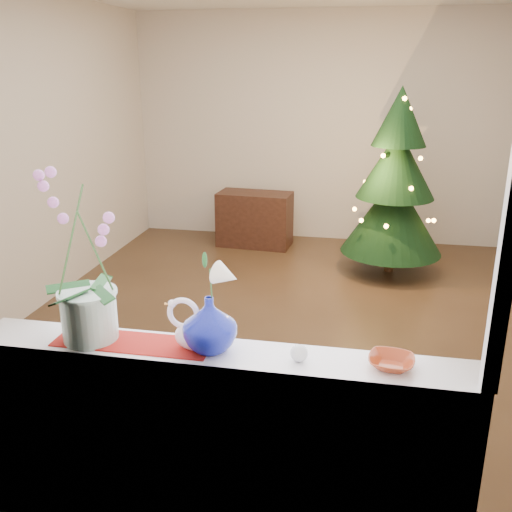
{
  "coord_description": "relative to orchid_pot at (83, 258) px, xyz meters",
  "views": [
    {
      "loc": [
        0.58,
        -4.47,
        2.08
      ],
      "look_at": [
        -0.02,
        -1.4,
        1.03
      ],
      "focal_mm": 40.0,
      "sensor_mm": 36.0,
      "label": 1
    }
  ],
  "objects": [
    {
      "name": "wall_back",
      "position": [
        0.58,
        4.87,
        0.05
      ],
      "size": [
        4.5,
        0.1,
        2.7
      ],
      "primitive_type": "cube",
      "color": "beige",
      "rests_on": "ground"
    },
    {
      "name": "windowsill",
      "position": [
        0.58,
        -0.0,
        -0.4
      ],
      "size": [
        2.2,
        0.26,
        0.04
      ],
      "primitive_type": "cube",
      "color": "white",
      "rests_on": "window_apron"
    },
    {
      "name": "amber_dish",
      "position": [
        1.3,
        0.0,
        -0.36
      ],
      "size": [
        0.18,
        0.18,
        0.04
      ],
      "primitive_type": "imported",
      "rotation": [
        0.0,
        0.0,
        -0.12
      ],
      "color": "maroon",
      "rests_on": "windowsill"
    },
    {
      "name": "runner",
      "position": [
        0.2,
        -0.0,
        -0.38
      ],
      "size": [
        0.7,
        0.2,
        0.01
      ],
      "primitive_type": "cube",
      "color": "maroon",
      "rests_on": "windowsill"
    },
    {
      "name": "paperweight",
      "position": [
        0.93,
        -0.02,
        -0.35
      ],
      "size": [
        0.09,
        0.09,
        0.07
      ],
      "primitive_type": "sphere",
      "rotation": [
        0.0,
        0.0,
        -0.25
      ],
      "color": "silver",
      "rests_on": "windowsill"
    },
    {
      "name": "wall_front",
      "position": [
        0.58,
        -0.13,
        0.05
      ],
      "size": [
        4.5,
        0.1,
        2.7
      ],
      "primitive_type": "cube",
      "color": "beige",
      "rests_on": "ground"
    },
    {
      "name": "blue_vase",
      "position": [
        0.55,
        0.0,
        -0.24
      ],
      "size": [
        0.3,
        0.3,
        0.28
      ],
      "primitive_type": "imported",
      "rotation": [
        0.0,
        0.0,
        -0.14
      ],
      "color": "#070F68",
      "rests_on": "windowsill"
    },
    {
      "name": "side_table",
      "position": [
        -0.13,
        4.4,
        -0.98
      ],
      "size": [
        0.89,
        0.5,
        0.65
      ],
      "primitive_type": "cube",
      "rotation": [
        0.0,
        0.0,
        -0.08
      ],
      "color": "black",
      "rests_on": "ground"
    },
    {
      "name": "lily",
      "position": [
        0.55,
        0.0,
        0.0
      ],
      "size": [
        0.15,
        0.09,
        0.21
      ],
      "primitive_type": null,
      "color": "silver",
      "rests_on": "blue_vase"
    },
    {
      "name": "window_frame",
      "position": [
        0.58,
        -0.1,
        0.4
      ],
      "size": [
        2.22,
        0.06,
        1.6
      ],
      "primitive_type": null,
      "color": "white",
      "rests_on": "windowsill"
    },
    {
      "name": "swan",
      "position": [
        0.49,
        0.0,
        -0.27
      ],
      "size": [
        0.27,
        0.16,
        0.22
      ],
      "primitive_type": null,
      "rotation": [
        0.0,
        0.0,
        -0.18
      ],
      "color": "silver",
      "rests_on": "windowsill"
    },
    {
      "name": "window_apron",
      "position": [
        0.58,
        -0.09,
        -0.86
      ],
      "size": [
        2.2,
        0.08,
        0.88
      ],
      "primitive_type": "cube",
      "color": "white",
      "rests_on": "ground"
    },
    {
      "name": "xmas_tree",
      "position": [
        1.45,
        3.76,
        -0.35
      ],
      "size": [
        1.13,
        1.13,
        1.9
      ],
      "primitive_type": null,
      "rotation": [
        0.0,
        0.0,
        0.1
      ],
      "color": "black",
      "rests_on": "ground"
    },
    {
      "name": "wall_left",
      "position": [
        -1.67,
        2.37,
        0.05
      ],
      "size": [
        0.1,
        5.0,
        2.7
      ],
      "primitive_type": "cube",
      "color": "beige",
      "rests_on": "ground"
    },
    {
      "name": "ground",
      "position": [
        0.58,
        2.37,
        -1.3
      ],
      "size": [
        5.0,
        5.0,
        0.0
      ],
      "primitive_type": "plane",
      "color": "#3E2919",
      "rests_on": "ground"
    },
    {
      "name": "orchid_pot",
      "position": [
        0.0,
        0.0,
        0.0
      ],
      "size": [
        0.32,
        0.32,
        0.76
      ],
      "primitive_type": null,
      "rotation": [
        0.0,
        0.0,
        -0.25
      ],
      "color": "beige",
      "rests_on": "windowsill"
    }
  ]
}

